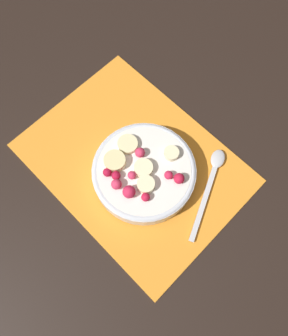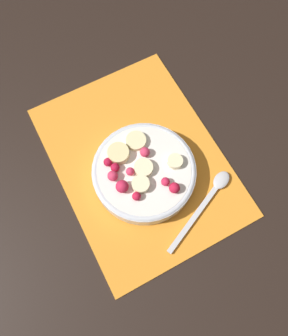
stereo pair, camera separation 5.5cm
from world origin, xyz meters
TOP-DOWN VIEW (x-y plane):
  - ground_plane at (0.00, 0.00)m, footprint 3.00×3.00m
  - placemat at (0.00, 0.00)m, footprint 0.39×0.29m
  - fruit_bowl at (0.03, -0.01)m, footprint 0.18×0.18m
  - spoon at (0.12, 0.08)m, footprint 0.09×0.17m

SIDE VIEW (x-z plane):
  - ground_plane at x=0.00m, z-range 0.00..0.00m
  - placemat at x=0.00m, z-range 0.00..0.01m
  - spoon at x=0.12m, z-range 0.01..0.01m
  - fruit_bowl at x=0.03m, z-range 0.00..0.06m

